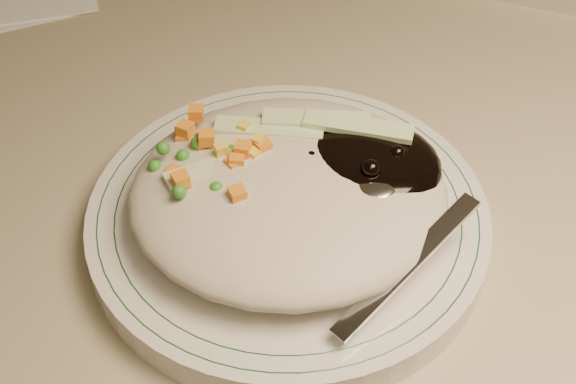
{
  "coord_description": "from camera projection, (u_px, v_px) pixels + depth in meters",
  "views": [
    {
      "loc": [
        -0.07,
        0.84,
        1.12
      ],
      "look_at": [
        -0.05,
        1.18,
        0.78
      ],
      "focal_mm": 50.0,
      "sensor_mm": 36.0,
      "label": 1
    }
  ],
  "objects": [
    {
      "name": "desk",
      "position": [
        325.0,
        214.0,
        0.8
      ],
      "size": [
        1.4,
        0.7,
        0.74
      ],
      "color": "gray",
      "rests_on": "ground"
    },
    {
      "name": "plate",
      "position": [
        288.0,
        221.0,
        0.51
      ],
      "size": [
        0.25,
        0.25,
        0.02
      ],
      "primitive_type": "cylinder",
      "color": "silver",
      "rests_on": "desk"
    },
    {
      "name": "plate_rim",
      "position": [
        288.0,
        210.0,
        0.5
      ],
      "size": [
        0.24,
        0.24,
        0.0
      ],
      "color": "#144723",
      "rests_on": "plate"
    },
    {
      "name": "meal",
      "position": [
        295.0,
        186.0,
        0.48
      ],
      "size": [
        0.2,
        0.19,
        0.05
      ],
      "color": "#B1A790",
      "rests_on": "plate"
    }
  ]
}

